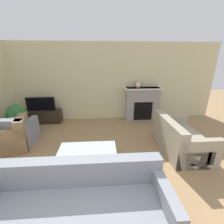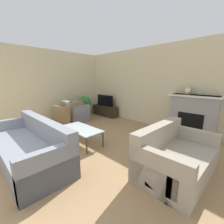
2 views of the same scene
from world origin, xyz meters
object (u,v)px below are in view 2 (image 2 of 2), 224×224
(tv, at_px, (105,100))
(armchair_accent, at_px, (75,114))
(couch_sectional, at_px, (30,147))
(couch_loveseat, at_px, (174,158))
(mantel_clock, at_px, (188,90))
(coffee_table, at_px, (81,130))
(armchair_by_window, at_px, (69,115))
(potted_plant, at_px, (84,104))

(tv, distance_m, armchair_accent, 1.53)
(couch_sectional, relative_size, couch_loveseat, 1.59)
(mantel_clock, bearing_deg, coffee_table, -122.27)
(couch_loveseat, height_order, armchair_by_window, same)
(tv, relative_size, mantel_clock, 4.35)
(couch_loveseat, distance_m, mantel_clock, 2.39)
(armchair_by_window, bearing_deg, potted_plant, 178.53)
(couch_sectional, relative_size, armchair_accent, 2.74)
(couch_loveseat, relative_size, armchair_by_window, 1.44)
(couch_sectional, xyz_separation_m, couch_loveseat, (2.22, 1.63, 0.00))
(armchair_by_window, bearing_deg, armchair_accent, 139.73)
(potted_plant, xyz_separation_m, mantel_clock, (3.75, 0.92, 0.71))
(couch_loveseat, bearing_deg, coffee_table, 101.36)
(couch_loveseat, xyz_separation_m, armchair_accent, (-4.04, 0.52, 0.01))
(armchair_accent, relative_size, mantel_clock, 3.97)
(armchair_accent, distance_m, mantel_clock, 3.92)
(couch_sectional, relative_size, coffee_table, 2.05)
(couch_sectional, bearing_deg, armchair_by_window, 134.25)
(armchair_accent, xyz_separation_m, mantel_clock, (3.45, 1.56, 1.00))
(tv, xyz_separation_m, mantel_clock, (3.38, 0.09, 0.61))
(couch_sectional, bearing_deg, mantel_clock, 66.31)
(couch_sectional, xyz_separation_m, mantel_clock, (1.63, 3.71, 1.02))
(armchair_accent, xyz_separation_m, potted_plant, (-0.30, 0.65, 0.29))
(armchair_accent, bearing_deg, couch_sectional, 133.63)
(couch_sectional, xyz_separation_m, armchair_by_window, (-1.91, 1.96, 0.01))
(couch_loveseat, xyz_separation_m, armchair_by_window, (-4.12, 0.32, 0.01))
(couch_sectional, distance_m, armchair_by_window, 2.73)
(tv, height_order, potted_plant, tv)
(couch_sectional, height_order, mantel_clock, mantel_clock)
(tv, distance_m, coffee_table, 3.03)
(potted_plant, relative_size, mantel_clock, 4.18)
(armchair_accent, bearing_deg, potted_plant, -61.27)
(couch_loveseat, bearing_deg, potted_plant, 75.01)
(mantel_clock, bearing_deg, armchair_accent, -155.63)
(coffee_table, bearing_deg, armchair_by_window, 158.69)
(armchair_accent, xyz_separation_m, coffee_table, (1.86, -0.95, 0.07))
(couch_sectional, xyz_separation_m, armchair_accent, (-1.82, 2.15, 0.01))
(tv, bearing_deg, armchair_by_window, -95.47)
(tv, relative_size, armchair_accent, 1.10)
(tv, distance_m, mantel_clock, 3.43)
(couch_loveseat, relative_size, armchair_accent, 1.72)
(armchair_by_window, relative_size, coffee_table, 0.89)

